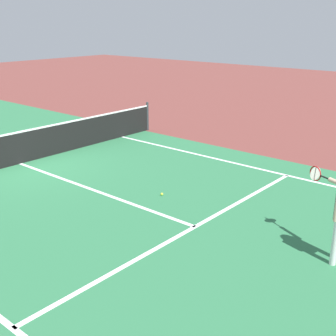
{
  "coord_description": "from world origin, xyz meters",
  "views": [
    {
      "loc": [
        -6.56,
        -11.28,
        4.0
      ],
      "look_at": [
        0.24,
        -5.47,
        1.0
      ],
      "focal_mm": 47.43,
      "sensor_mm": 36.0,
      "label": 1
    }
  ],
  "objects": [
    {
      "name": "line_service_near",
      "position": [
        0.0,
        -6.4,
        0.0
      ],
      "size": [
        8.22,
        0.1,
        0.01
      ],
      "primitive_type": "cube",
      "color": "white",
      "rests_on": "ground_plane"
    },
    {
      "name": "line_center_service",
      "position": [
        0.0,
        -3.2,
        0.0
      ],
      "size": [
        0.1,
        6.4,
        0.01
      ],
      "primitive_type": "cube",
      "color": "white",
      "rests_on": "ground_plane"
    },
    {
      "name": "ground_plane",
      "position": [
        0.0,
        0.0,
        0.0
      ],
      "size": [
        60.0,
        60.0,
        0.0
      ],
      "primitive_type": "plane",
      "color": "brown"
    },
    {
      "name": "net",
      "position": [
        0.0,
        0.0,
        0.49
      ],
      "size": [
        11.0,
        0.09,
        1.07
      ],
      "color": "#33383D",
      "rests_on": "ground_plane"
    },
    {
      "name": "court_surface_inbounds",
      "position": [
        0.0,
        0.0,
        0.0
      ],
      "size": [
        10.62,
        24.4,
        0.0
      ],
      "primitive_type": "cube",
      "color": "#2D7247",
      "rests_on": "ground_plane"
    },
    {
      "name": "tennis_ball_mid_court",
      "position": [
        0.84,
        -4.77,
        0.03
      ],
      "size": [
        0.07,
        0.07,
        0.07
      ],
      "primitive_type": "sphere",
      "color": "#CCE033",
      "rests_on": "ground_plane"
    },
    {
      "name": "line_sideline_right",
      "position": [
        4.11,
        -5.95,
        0.0
      ],
      "size": [
        0.1,
        11.89,
        0.01
      ],
      "primitive_type": "cube",
      "color": "white",
      "rests_on": "ground_plane"
    }
  ]
}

